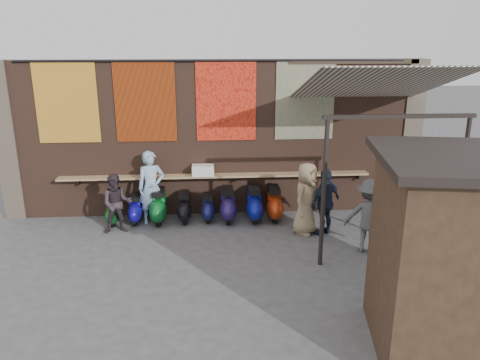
{
  "coord_description": "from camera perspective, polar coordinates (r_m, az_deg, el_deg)",
  "views": [
    {
      "loc": [
        -0.18,
        -9.25,
        4.54
      ],
      "look_at": [
        0.56,
        1.2,
        1.32
      ],
      "focal_mm": 35.0,
      "sensor_mm": 36.0,
      "label": 1
    }
  ],
  "objects": [
    {
      "name": "ground",
      "position": [
        10.31,
        -2.67,
        -9.06
      ],
      "size": [
        70.0,
        70.0,
        0.0
      ],
      "primitive_type": "plane",
      "color": "#474749",
      "rests_on": "ground"
    },
    {
      "name": "brick_wall",
      "position": [
        12.22,
        -3.12,
        5.07
      ],
      "size": [
        10.0,
        0.4,
        4.0
      ],
      "primitive_type": "cube",
      "color": "brown",
      "rests_on": "ground"
    },
    {
      "name": "pier_left",
      "position": [
        13.21,
        -26.36,
        4.22
      ],
      "size": [
        0.5,
        0.5,
        4.0
      ],
      "primitive_type": "cube",
      "color": "#4C4238",
      "rests_on": "ground"
    },
    {
      "name": "pier_right",
      "position": [
        13.35,
        19.89,
        5.1
      ],
      "size": [
        0.5,
        0.5,
        4.0
      ],
      "primitive_type": "cube",
      "color": "#4C4238",
      "rests_on": "ground"
    },
    {
      "name": "eating_counter",
      "position": [
        12.09,
        -3.02,
        0.53
      ],
      "size": [
        8.0,
        0.32,
        0.05
      ],
      "primitive_type": "cube",
      "color": "#9E7A51",
      "rests_on": "brick_wall"
    },
    {
      "name": "shelf_box",
      "position": [
        12.01,
        -4.53,
        1.19
      ],
      "size": [
        0.56,
        0.32,
        0.27
      ],
      "primitive_type": "cube",
      "color": "white",
      "rests_on": "eating_counter"
    },
    {
      "name": "tapestry_redgold",
      "position": [
        12.32,
        -20.38,
        8.86
      ],
      "size": [
        1.5,
        0.02,
        2.0
      ],
      "primitive_type": "cube",
      "color": "#983116",
      "rests_on": "brick_wall"
    },
    {
      "name": "tapestry_sun",
      "position": [
        11.93,
        -11.48,
        9.34
      ],
      "size": [
        1.5,
        0.02,
        2.0
      ],
      "primitive_type": "cube",
      "color": "#D7450C",
      "rests_on": "brick_wall"
    },
    {
      "name": "tapestry_orange",
      "position": [
        11.84,
        -1.71,
        9.61
      ],
      "size": [
        1.5,
        0.02,
        2.0
      ],
      "primitive_type": "cube",
      "color": "#EA3F1D",
      "rests_on": "brick_wall"
    },
    {
      "name": "tapestry_multi",
      "position": [
        12.09,
        7.94,
        9.61
      ],
      "size": [
        1.5,
        0.02,
        2.0
      ],
      "primitive_type": "cube",
      "color": "#275E90",
      "rests_on": "brick_wall"
    },
    {
      "name": "hang_rail",
      "position": [
        11.74,
        -3.26,
        14.33
      ],
      "size": [
        9.5,
        0.06,
        0.06
      ],
      "primitive_type": "cylinder",
      "rotation": [
        0.0,
        1.57,
        0.0
      ],
      "color": "black",
      "rests_on": "brick_wall"
    },
    {
      "name": "scooter_stool_0",
      "position": [
        12.22,
        -15.16,
        -3.6
      ],
      "size": [
        0.33,
        0.73,
        0.69
      ],
      "primitive_type": null,
      "color": "#0F4D19",
      "rests_on": "ground"
    },
    {
      "name": "scooter_stool_1",
      "position": [
        12.19,
        -12.62,
        -3.46
      ],
      "size": [
        0.33,
        0.73,
        0.69
      ],
      "primitive_type": null,
      "color": "#150D91",
      "rests_on": "ground"
    },
    {
      "name": "scooter_stool_2",
      "position": [
        12.04,
        -9.88,
        -3.18
      ],
      "size": [
        0.4,
        0.89,
        0.84
      ],
      "primitive_type": null,
      "color": "#0E6226",
      "rests_on": "ground"
    },
    {
      "name": "scooter_stool_3",
      "position": [
        12.04,
        -6.78,
        -3.31
      ],
      "size": [
        0.35,
        0.78,
        0.74
      ],
      "primitive_type": null,
      "color": "black",
      "rests_on": "ground"
    },
    {
      "name": "scooter_stool_4",
      "position": [
        12.04,
        -3.93,
        -3.38
      ],
      "size": [
        0.32,
        0.71,
        0.67
      ],
      "primitive_type": null,
      "color": "#151951",
      "rests_on": "ground"
    },
    {
      "name": "scooter_stool_5",
      "position": [
        11.97,
        -1.49,
        -3.05
      ],
      "size": [
        0.4,
        0.88,
        0.84
      ],
      "primitive_type": null,
      "color": "#251855",
      "rests_on": "ground"
    },
    {
      "name": "scooter_stool_6",
      "position": [
        12.0,
        1.71,
        -2.97
      ],
      "size": [
        0.4,
        0.9,
        0.85
      ],
      "primitive_type": null,
      "color": "navy",
      "rests_on": "ground"
    },
    {
      "name": "scooter_stool_7",
      "position": [
        12.08,
        4.15,
        -2.89
      ],
      "size": [
        0.4,
        0.89,
        0.84
      ],
      "primitive_type": null,
      "color": "#95290D",
      "rests_on": "ground"
    },
    {
      "name": "diner_left",
      "position": [
        11.91,
        -10.75,
        -0.89
      ],
      "size": [
        0.77,
        0.61,
        1.85
      ],
      "primitive_type": "imported",
      "rotation": [
        0.0,
        0.0,
        0.28
      ],
      "color": "#91B3D3",
      "rests_on": "ground"
    },
    {
      "name": "diner_right",
      "position": [
        11.53,
        -14.77,
        -2.81
      ],
      "size": [
        0.79,
        0.66,
        1.46
      ],
      "primitive_type": "imported",
      "rotation": [
        0.0,
        0.0,
        0.16
      ],
      "color": "#33282E",
      "rests_on": "ground"
    },
    {
      "name": "shopper_navy",
      "position": [
        11.19,
        10.38,
        -2.66
      ],
      "size": [
        1.0,
        0.9,
        1.63
      ],
      "primitive_type": "imported",
      "rotation": [
        0.0,
        0.0,
        3.8
      ],
      "color": "#151E31",
      "rests_on": "ground"
    },
    {
      "name": "shopper_grey",
      "position": [
        10.49,
        15.48,
        -4.27
      ],
      "size": [
        1.24,
        1.01,
        1.66
      ],
      "primitive_type": "imported",
      "rotation": [
        0.0,
        0.0,
        2.71
      ],
      "color": "#505055",
      "rests_on": "ground"
    },
    {
      "name": "shopper_tan",
      "position": [
        11.16,
        8.06,
        -2.25
      ],
      "size": [
        0.98,
        1.01,
        1.75
      ],
      "primitive_type": "imported",
      "rotation": [
        0.0,
        0.0,
        0.87
      ],
      "color": "#978060",
      "rests_on": "ground"
    },
    {
      "name": "market_stall",
      "position": [
        7.6,
        26.91,
        -8.87
      ],
      "size": [
        2.98,
        2.43,
        2.91
      ],
      "primitive_type": "cube",
      "rotation": [
        0.0,
        0.0,
        -0.17
      ],
      "color": "black",
      "rests_on": "ground"
    },
    {
      "name": "stall_sign",
      "position": [
        8.27,
        25.03,
        -1.69
      ],
      "size": [
        1.19,
        0.24,
        0.5
      ],
      "primitive_type": "cube",
      "rotation": [
        0.0,
        0.0,
        -0.17
      ],
      "color": "gold",
      "rests_on": "market_stall"
    },
    {
      "name": "stall_shelf",
      "position": [
        8.63,
        24.16,
        -8.28
      ],
      "size": [
        2.21,
        0.47,
        0.06
      ],
      "primitive_type": "cube",
      "rotation": [
        0.0,
        0.0,
        -0.17
      ],
      "color": "#473321",
      "rests_on": "market_stall"
    },
    {
      "name": "awning_canvas",
      "position": [
        10.84,
        16.12,
        11.2
      ],
      "size": [
        3.2,
        3.28,
        0.97
      ],
      "primitive_type": "cube",
      "rotation": [
        -0.28,
        0.0,
        0.0
      ],
      "color": "beige",
      "rests_on": "brick_wall"
    },
    {
      "name": "awning_ledger",
      "position": [
        12.32,
        13.75,
        13.88
      ],
      "size": [
        3.3,
        0.08,
        0.12
      ],
      "primitive_type": "cube",
      "color": "#33261C",
      "rests_on": "brick_wall"
    },
    {
      "name": "awning_header",
      "position": [
        9.52,
        18.92,
        7.35
      ],
      "size": [
        3.0,
        0.08,
        0.08
      ],
      "primitive_type": "cube",
      "color": "black",
      "rests_on": "awning_post_left"
    },
    {
      "name": "awning_post_left",
      "position": [
        9.43,
        10.16,
        -1.66
      ],
      "size": [
        0.09,
        0.09,
        3.1
      ],
      "primitive_type": "cylinder",
      "color": "black",
      "rests_on": "ground"
    },
    {
      "name": "awning_post_right",
      "position": [
        10.47,
        25.2,
        -1.18
      ],
      "size": [
        0.09,
        0.09,
        3.1
      ],
      "primitive_type": "cylinder",
      "color": "black",
      "rests_on": "ground"
    }
  ]
}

